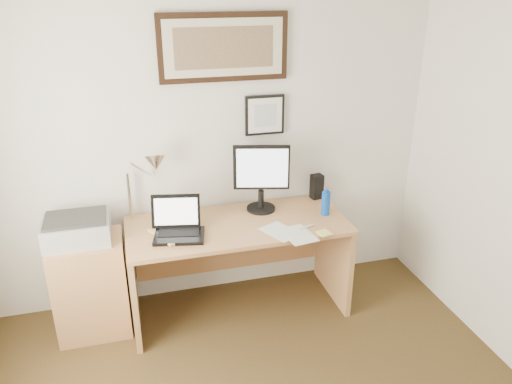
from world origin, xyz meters
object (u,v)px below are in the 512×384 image
object	(u,v)px
desk	(235,246)
side_cabinet	(91,286)
lcd_monitor	(261,175)
laptop	(178,227)
book	(159,238)
water_bottle	(326,203)
printer	(77,229)

from	to	relation	value
desk	side_cabinet	bearing A→B (deg)	-178.11
side_cabinet	lcd_monitor	world-z (taller)	lcd_monitor
side_cabinet	laptop	distance (m)	0.78
book	desk	xyz separation A→B (m)	(0.58, 0.19, -0.25)
lcd_monitor	water_bottle	bearing A→B (deg)	-24.35
book	printer	world-z (taller)	printer
side_cabinet	lcd_monitor	xyz separation A→B (m)	(1.30, 0.12, 0.68)
side_cabinet	laptop	bearing A→B (deg)	-9.42
water_bottle	laptop	size ratio (longest dim) A/B	0.48
side_cabinet	laptop	size ratio (longest dim) A/B	1.91
book	desk	size ratio (longest dim) A/B	0.18
water_bottle	lcd_monitor	xyz separation A→B (m)	(-0.44, 0.20, 0.20)
water_bottle	desk	world-z (taller)	water_bottle
side_cabinet	laptop	xyz separation A→B (m)	(0.63, -0.11, 0.44)
side_cabinet	lcd_monitor	distance (m)	1.47
laptop	printer	bearing A→B (deg)	169.17
side_cabinet	water_bottle	xyz separation A→B (m)	(1.74, -0.08, 0.48)
water_bottle	desk	bearing A→B (deg)	170.48
laptop	lcd_monitor	world-z (taller)	lcd_monitor
water_bottle	book	size ratio (longest dim) A/B	0.62
book	laptop	world-z (taller)	laptop
side_cabinet	printer	size ratio (longest dim) A/B	1.66
desk	lcd_monitor	size ratio (longest dim) A/B	3.08
side_cabinet	water_bottle	world-z (taller)	water_bottle
water_bottle	book	xyz separation A→B (m)	(-1.25, -0.07, -0.08)
water_bottle	laptop	world-z (taller)	laptop
desk	laptop	world-z (taller)	laptop
desk	lcd_monitor	xyz separation A→B (m)	(0.23, 0.09, 0.53)
side_cabinet	laptop	world-z (taller)	laptop
water_bottle	lcd_monitor	distance (m)	0.53
side_cabinet	printer	world-z (taller)	printer
side_cabinet	lcd_monitor	size ratio (longest dim) A/B	1.40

